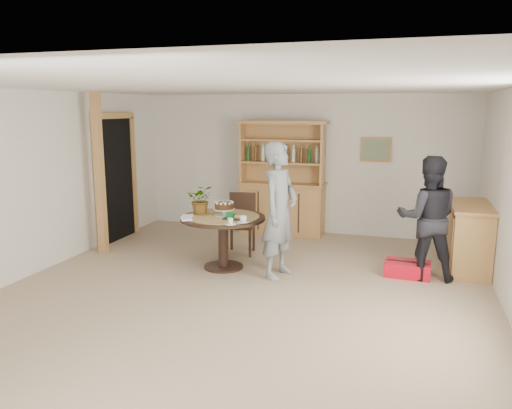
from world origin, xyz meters
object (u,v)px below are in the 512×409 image
object	(u,v)px
sideboard	(469,237)
dining_table	(223,227)
hutch	(282,196)
adult_person	(428,218)
dining_chair	(241,219)
teen_boy	(280,210)
red_suitcase	(407,269)

from	to	relation	value
sideboard	dining_table	bearing A→B (deg)	-163.76
hutch	adult_person	world-z (taller)	hutch
sideboard	adult_person	bearing A→B (deg)	-136.35
sideboard	adult_person	world-z (taller)	adult_person
dining_table	dining_chair	bearing A→B (deg)	90.82
teen_boy	red_suitcase	bearing A→B (deg)	-59.27
dining_chair	dining_table	bearing A→B (deg)	-97.72
hutch	adult_person	size ratio (longest dim) A/B	1.23
sideboard	red_suitcase	bearing A→B (deg)	-145.77
hutch	dining_chair	bearing A→B (deg)	-102.41
sideboard	hutch	bearing A→B (deg)	157.79
sideboard	adult_person	distance (m)	0.89
dining_table	dining_chair	size ratio (longest dim) A/B	1.27
dining_table	teen_boy	distance (m)	0.91
hutch	dining_table	xyz separation A→B (m)	(-0.29, -2.21, -0.08)
hutch	sideboard	size ratio (longest dim) A/B	1.62
sideboard	dining_table	world-z (taller)	sideboard
sideboard	dining_table	xyz separation A→B (m)	(-3.33, -0.97, 0.13)
dining_chair	teen_boy	xyz separation A→B (m)	(0.86, -0.93, 0.38)
dining_chair	teen_boy	size ratio (longest dim) A/B	0.52
teen_boy	adult_person	xyz separation A→B (m)	(1.89, 0.51, -0.09)
sideboard	teen_boy	bearing A→B (deg)	-156.67
adult_person	red_suitcase	xyz separation A→B (m)	(-0.22, 0.02, -0.73)
sideboard	dining_chair	size ratio (longest dim) A/B	1.33
dining_table	sideboard	bearing A→B (deg)	16.24
dining_chair	sideboard	bearing A→B (deg)	-6.11
sideboard	teen_boy	distance (m)	2.74
hutch	teen_boy	xyz separation A→B (m)	(0.56, -2.31, 0.22)
dining_table	teen_boy	xyz separation A→B (m)	(0.85, -0.10, 0.31)
hutch	adult_person	xyz separation A→B (m)	(2.45, -1.80, 0.14)
hutch	dining_table	bearing A→B (deg)	-97.54
dining_table	adult_person	world-z (taller)	adult_person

